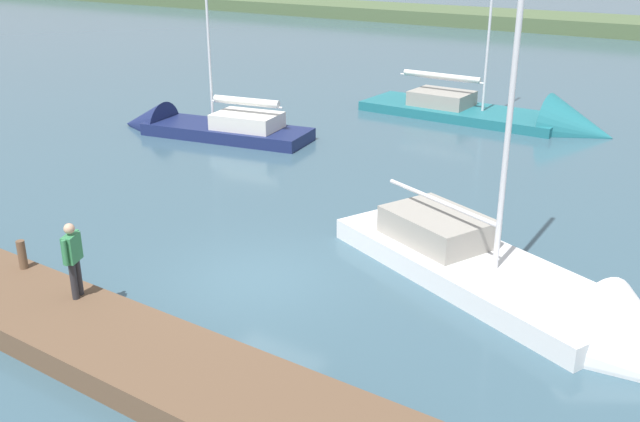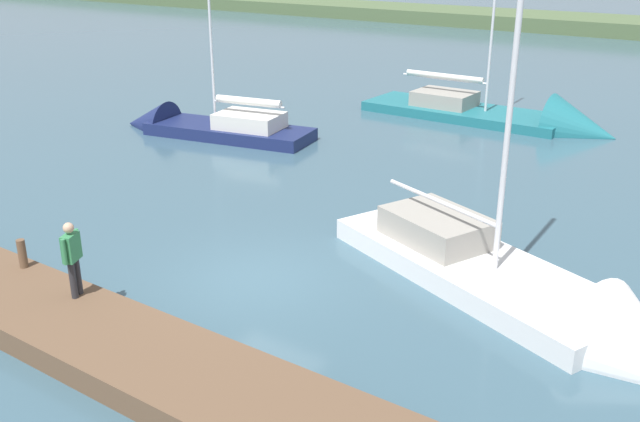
{
  "view_description": "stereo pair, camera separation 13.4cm",
  "coord_description": "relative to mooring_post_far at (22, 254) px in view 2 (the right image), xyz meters",
  "views": [
    {
      "loc": [
        -9.61,
        11.56,
        7.5
      ],
      "look_at": [
        -0.22,
        -2.28,
        1.04
      ],
      "focal_mm": 39.7,
      "sensor_mm": 36.0,
      "label": 1
    },
    {
      "loc": [
        -9.72,
        11.48,
        7.5
      ],
      "look_at": [
        -0.22,
        -2.28,
        1.04
      ],
      "focal_mm": 39.7,
      "sensor_mm": 36.0,
      "label": 2
    }
  ],
  "objects": [
    {
      "name": "sailboat_near_dock",
      "position": [
        -9.98,
        -5.52,
        -0.67
      ],
      "size": [
        9.74,
        5.98,
        10.49
      ],
      "rotation": [
        0.0,
        0.0,
        2.75
      ],
      "color": "white",
      "rests_on": "ground_plane"
    },
    {
      "name": "sailboat_inner_slip",
      "position": [
        -3.99,
        -21.1,
        -0.75
      ],
      "size": [
        11.11,
        3.14,
        11.42
      ],
      "rotation": [
        0.0,
        0.0,
        3.13
      ],
      "color": "#1E6B75",
      "rests_on": "ground_plane"
    },
    {
      "name": "sailboat_outer_mooring",
      "position": [
        6.34,
        -12.28,
        -0.66
      ],
      "size": [
        8.64,
        3.74,
        9.43
      ],
      "rotation": [
        0.0,
        0.0,
        0.19
      ],
      "color": "navy",
      "rests_on": "ground_plane"
    },
    {
      "name": "ground_plane",
      "position": [
        -4.1,
        -3.33,
        -0.84
      ],
      "size": [
        200.0,
        200.0,
        0.0
      ],
      "primitive_type": "plane",
      "color": "#385666"
    },
    {
      "name": "dock_pier",
      "position": [
        -4.1,
        0.79,
        -0.59
      ],
      "size": [
        27.34,
        2.26,
        0.5
      ],
      "primitive_type": "cube",
      "color": "brown",
      "rests_on": "ground_plane"
    },
    {
      "name": "person_on_dock",
      "position": [
        -2.14,
        0.19,
        0.61
      ],
      "size": [
        0.38,
        0.58,
        1.64
      ],
      "rotation": [
        0.0,
        0.0,
        0.43
      ],
      "color": "#28282D",
      "rests_on": "dock_pier"
    },
    {
      "name": "mooring_post_far",
      "position": [
        0.0,
        0.0,
        0.0
      ],
      "size": [
        0.19,
        0.19,
        0.67
      ],
      "primitive_type": "cylinder",
      "color": "brown",
      "rests_on": "dock_pier"
    }
  ]
}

